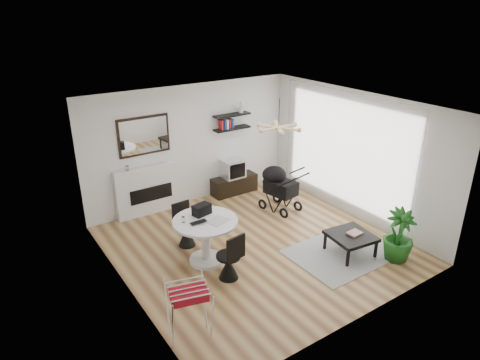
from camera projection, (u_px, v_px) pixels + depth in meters
floor at (256, 245)px, 8.19m from camera, size 5.00×5.00×0.00m
ceiling at (258, 106)px, 7.15m from camera, size 5.00×5.00×0.00m
wall_back at (191, 145)px, 9.58m from camera, size 5.00×0.00×5.00m
wall_left at (122, 216)px, 6.38m from camera, size 0.00×5.00×5.00m
wall_right at (353, 155)px, 8.96m from camera, size 0.00×5.00×5.00m
sheer_curtain at (343, 153)px, 9.06m from camera, size 0.04×3.60×2.60m
fireplace at (149, 184)px, 9.21m from camera, size 1.50×0.17×2.16m
shelf_lower at (232, 128)px, 9.90m from camera, size 0.90×0.25×0.04m
shelf_upper at (232, 115)px, 9.78m from camera, size 0.90×0.25×0.04m
pendant_lamp at (279, 128)px, 7.95m from camera, size 0.90×0.90×0.10m
tv_console at (234, 185)px, 10.38m from camera, size 1.13×0.40×0.43m
crt_tv at (233, 168)px, 10.19m from camera, size 0.50×0.44×0.44m
dining_table at (206, 234)px, 7.48m from camera, size 1.14×1.14×0.83m
laptop at (200, 223)px, 7.23m from camera, size 0.30×0.19×0.02m
black_bag at (202, 210)px, 7.53m from camera, size 0.35×0.25×0.19m
newspaper at (218, 221)px, 7.33m from camera, size 0.43×0.39×0.01m
drinking_glass at (183, 220)px, 7.28m from camera, size 0.06×0.06×0.10m
chair_far at (186, 232)px, 8.11m from camera, size 0.40×0.41×0.84m
chair_near at (229, 264)px, 7.12m from camera, size 0.42×0.44×0.87m
drying_rack at (189, 311)px, 5.77m from camera, size 0.68×0.65×0.84m
stroller at (279, 189)px, 9.47m from camera, size 0.70×0.95×1.09m
rug at (343, 252)px, 7.95m from camera, size 1.95×1.41×0.01m
coffee_table at (351, 237)px, 7.79m from camera, size 0.84×0.84×0.39m
magazines at (355, 233)px, 7.79m from camera, size 0.26×0.21×0.04m
potted_plant at (399, 236)px, 7.57m from camera, size 0.70×0.70×0.97m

